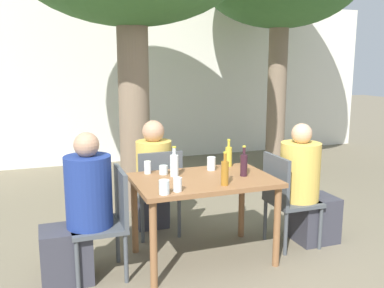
% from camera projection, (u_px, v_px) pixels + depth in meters
% --- Properties ---
extents(ground_plane, '(30.00, 30.00, 0.00)m').
position_uv_depth(ground_plane, '(203.00, 258.00, 3.90)').
color(ground_plane, '#706651').
extents(cafe_building_wall, '(10.00, 0.08, 2.80)m').
position_uv_depth(cafe_building_wall, '(118.00, 83.00, 7.45)').
color(cafe_building_wall, white).
rests_on(cafe_building_wall, ground_plane).
extents(dining_table_front, '(1.22, 0.81, 0.76)m').
position_uv_depth(dining_table_front, '(203.00, 189.00, 3.77)').
color(dining_table_front, brown).
rests_on(dining_table_front, ground_plane).
extents(patio_chair_0, '(0.44, 0.44, 0.90)m').
position_uv_depth(patio_chair_0, '(108.00, 216.00, 3.52)').
color(patio_chair_0, '#474C51').
rests_on(patio_chair_0, ground_plane).
extents(patio_chair_1, '(0.44, 0.44, 0.90)m').
position_uv_depth(patio_chair_1, '(286.00, 195.00, 4.08)').
color(patio_chair_1, '#474C51').
rests_on(patio_chair_1, ground_plane).
extents(patio_chair_2, '(0.44, 0.44, 0.90)m').
position_uv_depth(patio_chair_2, '(158.00, 188.00, 4.31)').
color(patio_chair_2, '#474C51').
rests_on(patio_chair_2, ground_plane).
extents(person_seated_0, '(0.59, 0.37, 1.22)m').
position_uv_depth(person_seated_0, '(79.00, 215.00, 3.44)').
color(person_seated_0, '#383842').
rests_on(person_seated_0, ground_plane).
extents(person_seated_1, '(0.59, 0.38, 1.20)m').
position_uv_depth(person_seated_1, '(306.00, 190.00, 4.15)').
color(person_seated_1, '#383842').
rests_on(person_seated_1, ground_plane).
extents(person_seated_2, '(0.37, 0.58, 1.18)m').
position_uv_depth(person_seated_2, '(152.00, 180.00, 4.52)').
color(person_seated_2, '#383842').
rests_on(person_seated_2, ground_plane).
extents(amber_bottle_0, '(0.06, 0.06, 0.28)m').
position_uv_depth(amber_bottle_0, '(225.00, 172.00, 3.52)').
color(amber_bottle_0, '#9E661E').
rests_on(amber_bottle_0, dining_table_front).
extents(oil_cruet_1, '(0.07, 0.07, 0.27)m').
position_uv_depth(oil_cruet_1, '(229.00, 156.00, 4.15)').
color(oil_cruet_1, gold).
rests_on(oil_cruet_1, dining_table_front).
extents(wine_bottle_2, '(0.06, 0.06, 0.28)m').
position_uv_depth(wine_bottle_2, '(244.00, 164.00, 3.80)').
color(wine_bottle_2, '#331923').
rests_on(wine_bottle_2, dining_table_front).
extents(water_bottle_3, '(0.08, 0.08, 0.27)m').
position_uv_depth(water_bottle_3, '(174.00, 165.00, 3.80)').
color(water_bottle_3, silver).
rests_on(water_bottle_3, dining_table_front).
extents(drinking_glass_0, '(0.08, 0.08, 0.11)m').
position_uv_depth(drinking_glass_0, '(164.00, 187.00, 3.29)').
color(drinking_glass_0, silver).
rests_on(drinking_glass_0, dining_table_front).
extents(drinking_glass_1, '(0.08, 0.08, 0.13)m').
position_uv_depth(drinking_glass_1, '(211.00, 164.00, 4.02)').
color(drinking_glass_1, white).
rests_on(drinking_glass_1, dining_table_front).
extents(drinking_glass_2, '(0.06, 0.06, 0.12)m').
position_uv_depth(drinking_glass_2, '(148.00, 167.00, 3.90)').
color(drinking_glass_2, white).
rests_on(drinking_glass_2, dining_table_front).
extents(drinking_glass_3, '(0.07, 0.07, 0.11)m').
position_uv_depth(drinking_glass_3, '(177.00, 184.00, 3.36)').
color(drinking_glass_3, white).
rests_on(drinking_glass_3, dining_table_front).
extents(drinking_glass_4, '(0.08, 0.08, 0.08)m').
position_uv_depth(drinking_glass_4, '(163.00, 170.00, 3.88)').
color(drinking_glass_4, silver).
rests_on(drinking_glass_4, dining_table_front).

